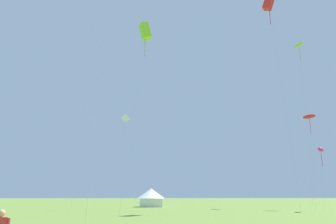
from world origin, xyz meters
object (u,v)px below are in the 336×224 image
Objects in this scene: kite_red_box at (269,3)px; festival_tent_left at (151,197)px; kite_magenta_parafoil at (321,150)px; kite_lime_parafoil at (299,45)px; kite_lime_box at (145,32)px; kite_white_diamond at (126,122)px; kite_red_parafoil at (309,117)px.

kite_red_box is 6.89× the size of festival_tent_left.
kite_lime_parafoil is at bearing 66.28° from kite_magenta_parafoil.
kite_lime_parafoil is 1.40× the size of kite_lime_box.
festival_tent_left is (-19.08, 14.61, -31.26)m from kite_red_box.
kite_lime_box is (3.18, -13.61, 8.76)m from kite_white_diamond.
kite_red_box is (-4.69, 1.96, 24.74)m from kite_magenta_parafoil.
kite_lime_parafoil is (34.82, 8.33, 18.77)m from kite_white_diamond.
kite_red_box is at bearing -130.50° from kite_lime_parafoil.
kite_magenta_parafoil is at bearing 14.83° from kite_lime_box.
kite_lime_parafoil is at bearing 63.57° from kite_red_parafoil.
kite_lime_box is (-31.64, -21.93, -10.01)m from kite_lime_parafoil.
kite_red_box is 20.04m from kite_red_parafoil.
kite_red_box reaches higher than kite_lime_parafoil.
festival_tent_left is at bearing 145.11° from kite_magenta_parafoil.
kite_lime_box reaches higher than kite_red_parafoil.
kite_red_parafoil is 3.00× the size of festival_tent_left.
kite_white_diamond is 2.98× the size of festival_tent_left.
kite_white_diamond is 0.63× the size of kite_lime_box.
kite_white_diamond is 15.78m from festival_tent_left.
kite_magenta_parafoil is 0.58× the size of kite_red_parafoil.
kite_red_box reaches higher than kite_white_diamond.
kite_red_box is 39.43m from festival_tent_left.
kite_lime_box is at bearing -76.85° from kite_white_diamond.
festival_tent_left is at bearing 65.73° from kite_white_diamond.
kite_red_box is at bearing -37.45° from festival_tent_left.
kite_red_parafoil is at bearing 24.58° from kite_lime_box.
kite_red_box reaches higher than kite_magenta_parafoil.
kite_red_box is (-11.43, -13.38, 0.69)m from kite_lime_parafoil.
kite_red_parafoil reaches higher than kite_white_diamond.
kite_magenta_parafoil is at bearing -22.68° from kite_red_box.
kite_white_diamond is 29.42m from kite_magenta_parafoil.
kite_lime_box is 0.68× the size of kite_red_box.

